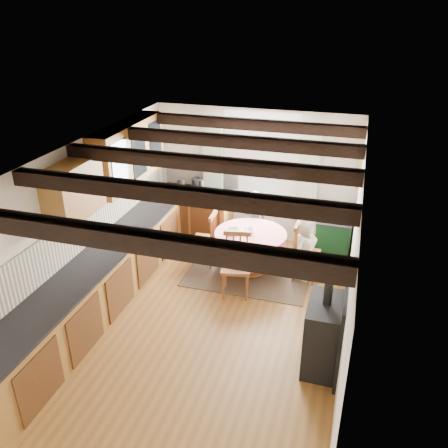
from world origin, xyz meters
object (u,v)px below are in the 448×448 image
(chair_near, at_px, (236,266))
(aga_range, at_px, (332,236))
(cast_iron_stove, at_px, (325,318))
(dining_table, at_px, (250,252))
(chair_left, at_px, (204,238))
(cup, at_px, (250,231))
(chair_right, at_px, (306,252))
(child_right, at_px, (305,248))
(child_far, at_px, (254,221))

(chair_near, bearing_deg, aga_range, 37.99)
(cast_iron_stove, bearing_deg, dining_table, 125.47)
(chair_left, bearing_deg, cup, 85.77)
(chair_near, relative_size, chair_right, 1.02)
(dining_table, distance_m, cast_iron_stove, 2.35)
(child_right, bearing_deg, cast_iron_stove, -146.06)
(chair_near, distance_m, cup, 0.75)
(chair_left, bearing_deg, child_right, 88.22)
(chair_near, relative_size, chair_left, 1.05)
(dining_table, relative_size, child_far, 1.02)
(chair_left, height_order, child_far, child_far)
(chair_right, xyz_separation_m, aga_range, (0.34, 0.77, -0.05))
(dining_table, bearing_deg, chair_left, 177.92)
(chair_left, xyz_separation_m, child_right, (1.67, 0.01, 0.07))
(dining_table, bearing_deg, chair_near, -93.96)
(chair_right, bearing_deg, chair_left, 92.81)
(chair_near, distance_m, child_far, 1.45)
(chair_near, xyz_separation_m, child_right, (0.92, 0.75, 0.04))
(chair_right, xyz_separation_m, child_right, (-0.03, 0.03, 0.05))
(cast_iron_stove, distance_m, child_far, 3.01)
(child_far, height_order, cup, child_far)
(child_right, xyz_separation_m, cup, (-0.87, -0.04, 0.20))
(dining_table, height_order, child_right, child_right)
(chair_near, xyz_separation_m, chair_right, (0.95, 0.72, -0.01))
(chair_left, relative_size, chair_right, 0.97)
(aga_range, xyz_separation_m, child_far, (-1.35, -0.04, 0.13))
(dining_table, height_order, chair_right, chair_right)
(child_far, height_order, child_right, child_far)
(chair_near, xyz_separation_m, aga_range, (1.29, 1.49, -0.06))
(child_far, bearing_deg, chair_right, 131.77)
(cast_iron_stove, bearing_deg, chair_right, 103.22)
(chair_right, xyz_separation_m, cup, (-0.91, -0.01, 0.26))
(chair_near, bearing_deg, dining_table, 74.86)
(dining_table, height_order, aga_range, aga_range)
(chair_near, bearing_deg, cup, 75.41)
(chair_near, bearing_deg, child_right, 28.02)
(aga_range, xyz_separation_m, cup, (-1.24, -0.78, 0.31))
(chair_near, bearing_deg, chair_right, 26.07)
(aga_range, height_order, child_right, child_right)
(cast_iron_stove, xyz_separation_m, child_right, (-0.48, 1.93, -0.16))
(chair_near, height_order, chair_right, chair_near)
(child_far, xyz_separation_m, child_right, (0.98, -0.70, -0.03))
(dining_table, xyz_separation_m, child_right, (0.87, 0.04, 0.19))
(chair_right, relative_size, child_far, 0.86)
(dining_table, distance_m, chair_right, 0.91)
(chair_left, xyz_separation_m, child_far, (0.69, 0.71, 0.09))
(aga_range, relative_size, child_far, 0.83)
(chair_near, xyz_separation_m, cast_iron_stove, (1.40, -1.18, 0.21))
(child_right, bearing_deg, cup, 112.58)
(chair_near, xyz_separation_m, child_far, (-0.07, 1.45, 0.07))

